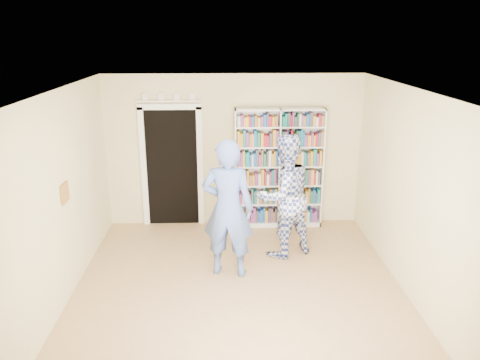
# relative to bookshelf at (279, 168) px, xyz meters

# --- Properties ---
(floor) EXTENTS (5.00, 5.00, 0.00)m
(floor) POSITION_rel_bookshelf_xyz_m (-0.79, -2.34, -1.08)
(floor) COLOR #A17C4E
(floor) RESTS_ON ground
(ceiling) EXTENTS (5.00, 5.00, 0.00)m
(ceiling) POSITION_rel_bookshelf_xyz_m (-0.79, -2.34, 1.62)
(ceiling) COLOR white
(ceiling) RESTS_ON wall_back
(wall_back) EXTENTS (4.50, 0.00, 4.50)m
(wall_back) POSITION_rel_bookshelf_xyz_m (-0.79, 0.16, 0.27)
(wall_back) COLOR beige
(wall_back) RESTS_ON floor
(wall_left) EXTENTS (0.00, 5.00, 5.00)m
(wall_left) POSITION_rel_bookshelf_xyz_m (-3.04, -2.34, 0.27)
(wall_left) COLOR beige
(wall_left) RESTS_ON floor
(wall_right) EXTENTS (0.00, 5.00, 5.00)m
(wall_right) POSITION_rel_bookshelf_xyz_m (1.46, -2.34, 0.27)
(wall_right) COLOR beige
(wall_right) RESTS_ON floor
(bookshelf) EXTENTS (1.55, 0.29, 2.13)m
(bookshelf) POSITION_rel_bookshelf_xyz_m (0.00, 0.00, 0.00)
(bookshelf) COLOR white
(bookshelf) RESTS_ON floor
(doorway) EXTENTS (1.10, 0.08, 2.43)m
(doorway) POSITION_rel_bookshelf_xyz_m (-1.89, 0.13, 0.10)
(doorway) COLOR black
(doorway) RESTS_ON floor
(wall_art) EXTENTS (0.03, 0.25, 0.25)m
(wall_art) POSITION_rel_bookshelf_xyz_m (-3.02, -2.14, 0.32)
(wall_art) COLOR brown
(wall_art) RESTS_ON wall_left
(man_blue) EXTENTS (0.81, 0.61, 2.01)m
(man_blue) POSITION_rel_bookshelf_xyz_m (-0.92, -1.77, -0.07)
(man_blue) COLOR #506BB2
(man_blue) RESTS_ON floor
(man_plaid) EXTENTS (1.17, 1.07, 1.93)m
(man_plaid) POSITION_rel_bookshelf_xyz_m (-0.05, -1.16, -0.11)
(man_plaid) COLOR navy
(man_plaid) RESTS_ON floor
(paper_sheet) EXTENTS (0.19, 0.02, 0.27)m
(paper_sheet) POSITION_rel_bookshelf_xyz_m (0.04, -1.41, -0.18)
(paper_sheet) COLOR white
(paper_sheet) RESTS_ON man_plaid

